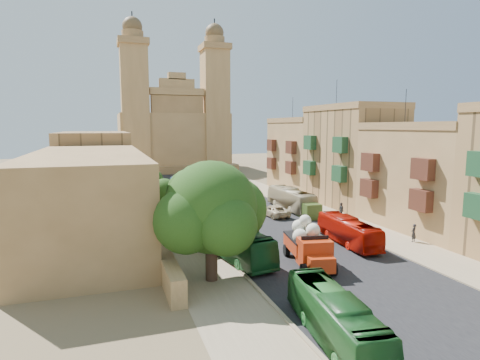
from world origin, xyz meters
TOP-DOWN VIEW (x-y plane):
  - ground at (0.00, 0.00)m, footprint 260.00×260.00m
  - road_surface at (0.00, 30.00)m, footprint 14.00×140.00m
  - sidewalk_east at (9.50, 30.00)m, footprint 5.00×140.00m
  - sidewalk_west at (-9.50, 30.00)m, footprint 5.00×140.00m
  - kerb_east at (7.00, 30.00)m, footprint 0.25×140.00m
  - kerb_west at (-7.00, 30.00)m, footprint 0.25×140.00m
  - townhouse_b at (15.95, 11.00)m, footprint 9.00×14.00m
  - townhouse_c at (15.95, 25.00)m, footprint 9.00×14.00m
  - townhouse_d at (15.95, 39.00)m, footprint 9.00×14.00m
  - west_wall at (-12.50, 20.00)m, footprint 1.00×40.00m
  - west_building_low at (-18.00, 18.00)m, footprint 10.00×28.00m
  - west_building_mid at (-18.00, 44.00)m, footprint 10.00×22.00m
  - church at (-0.00, 78.61)m, footprint 28.00×22.50m
  - ficus_tree at (-9.42, 4.01)m, footprint 8.55×7.86m
  - street_tree_a at (-10.00, 12.00)m, footprint 2.84×2.84m
  - street_tree_b at (-10.00, 24.00)m, footprint 3.16×3.16m
  - street_tree_c at (-10.00, 36.00)m, footprint 3.05×3.05m
  - street_tree_d at (-10.00, 48.00)m, footprint 3.53×3.53m
  - red_truck at (-1.50, 4.59)m, footprint 3.61×6.85m
  - olive_pickup at (6.50, 20.00)m, footprint 2.20×4.52m
  - bus_green_south at (-5.61, -5.86)m, footprint 3.23×9.17m
  - bus_green_north at (-6.50, 8.08)m, footprint 4.04×10.32m
  - bus_red_east at (4.76, 8.56)m, footprint 2.65×8.90m
  - bus_cream_east at (6.50, 24.39)m, footprint 2.46×10.16m
  - car_blue_a at (-5.00, 11.64)m, footprint 1.57×3.26m
  - car_white_a at (-0.78, 26.70)m, footprint 2.87×4.30m
  - car_cream at (2.85, 21.52)m, footprint 2.77×5.16m
  - car_dkblue at (-2.38, 41.59)m, footprint 2.38×3.99m
  - car_white_b at (4.03, 36.22)m, footprint 2.30×3.46m
  - car_blue_b at (-3.13, 55.51)m, footprint 2.39×3.62m
  - pedestrian_a at (11.00, 7.15)m, footprint 0.74×0.62m
  - pedestrian_c at (10.14, 18.14)m, footprint 0.64×1.15m

SIDE VIEW (x-z plane):
  - ground at x=0.00m, z-range 0.00..0.00m
  - road_surface at x=0.00m, z-range 0.00..0.01m
  - sidewalk_east at x=9.50m, z-range 0.00..0.01m
  - sidewalk_west at x=-9.50m, z-range 0.00..0.01m
  - kerb_east at x=7.00m, z-range 0.00..0.12m
  - kerb_west at x=-7.00m, z-range 0.00..0.12m
  - car_blue_a at x=-5.00m, z-range 0.00..1.07m
  - car_dkblue at x=-2.38m, z-range 0.00..1.08m
  - car_white_b at x=4.03m, z-range 0.00..1.10m
  - car_blue_b at x=-3.13m, z-range 0.00..1.13m
  - car_white_a at x=-0.78m, z-range 0.00..1.34m
  - car_cream at x=2.85m, z-range 0.00..1.38m
  - pedestrian_a at x=11.00m, z-range 0.00..1.73m
  - olive_pickup at x=6.50m, z-range -0.02..1.81m
  - west_wall at x=-12.50m, z-range 0.00..1.80m
  - pedestrian_c at x=10.14m, z-range 0.00..1.84m
  - bus_red_east at x=4.76m, z-range 0.00..2.45m
  - bus_green_south at x=-5.61m, z-range 0.00..2.50m
  - bus_green_north at x=-6.50m, z-range 0.00..2.80m
  - bus_cream_east at x=6.50m, z-range 0.00..2.82m
  - red_truck at x=-1.50m, z-range -0.23..3.59m
  - street_tree_a at x=-10.00m, z-range 0.73..5.10m
  - street_tree_c at x=-10.00m, z-range 0.79..5.48m
  - street_tree_b at x=-10.00m, z-range 0.82..5.68m
  - street_tree_d at x=-10.00m, z-range 0.92..6.36m
  - west_building_low at x=-18.00m, z-range 0.00..8.40m
  - west_building_mid at x=-18.00m, z-range 0.00..10.00m
  - ficus_tree at x=-9.42m, z-range 0.78..9.33m
  - townhouse_b at x=15.95m, z-range -1.79..13.11m
  - townhouse_d at x=15.95m, z-range -1.79..14.11m
  - townhouse_c at x=15.95m, z-range -1.79..15.61m
  - church at x=0.00m, z-range -8.63..27.67m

